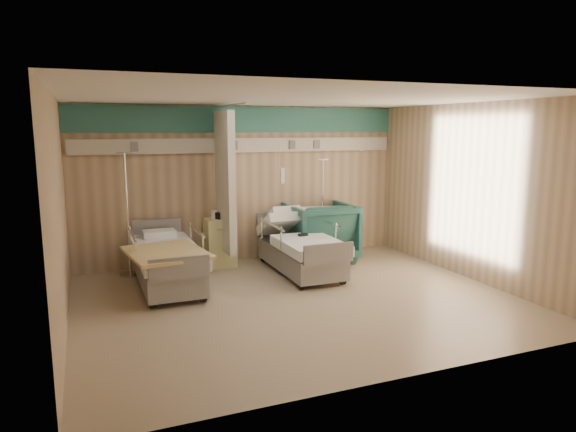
{
  "coord_description": "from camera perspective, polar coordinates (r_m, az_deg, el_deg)",
  "views": [
    {
      "loc": [
        -2.7,
        -6.41,
        2.4
      ],
      "look_at": [
        0.1,
        0.6,
        1.11
      ],
      "focal_mm": 32.0,
      "sensor_mm": 36.0,
      "label": 1
    }
  ],
  "objects": [
    {
      "name": "ground",
      "position": [
        7.36,
        1.03,
        -9.31
      ],
      "size": [
        6.0,
        5.0,
        0.0
      ],
      "primitive_type": "cube",
      "color": "gray",
      "rests_on": "ground"
    },
    {
      "name": "room_walls",
      "position": [
        7.2,
        0.06,
        5.44
      ],
      "size": [
        6.04,
        5.04,
        2.82
      ],
      "color": "tan",
      "rests_on": "ground"
    },
    {
      "name": "bed_right",
      "position": [
        8.64,
        1.36,
        -4.23
      ],
      "size": [
        1.0,
        2.16,
        0.63
      ],
      "primitive_type": null,
      "color": "white",
      "rests_on": "ground"
    },
    {
      "name": "bed_left",
      "position": [
        8.06,
        -13.24,
        -5.53
      ],
      "size": [
        1.0,
        2.16,
        0.63
      ],
      "primitive_type": null,
      "color": "white",
      "rests_on": "ground"
    },
    {
      "name": "bedside_cabinet",
      "position": [
        9.09,
        -7.58,
        -2.9
      ],
      "size": [
        0.5,
        0.48,
        0.85
      ],
      "primitive_type": "cube",
      "color": "#DCD489",
      "rests_on": "ground"
    },
    {
      "name": "visitor_armchair",
      "position": [
        9.39,
        3.58,
        -1.75
      ],
      "size": [
        1.19,
        1.22,
        1.07
      ],
      "primitive_type": "imported",
      "rotation": [
        0.0,
        0.0,
        3.1
      ],
      "color": "#205048",
      "rests_on": "ground"
    },
    {
      "name": "waffle_blanket",
      "position": [
        9.29,
        3.68,
        1.7
      ],
      "size": [
        0.75,
        0.69,
        0.07
      ],
      "primitive_type": "cube",
      "rotation": [
        0.0,
        0.0,
        2.96
      ],
      "color": "silver",
      "rests_on": "visitor_armchair"
    },
    {
      "name": "iv_stand_right",
      "position": [
        9.78,
        3.8,
        -2.22
      ],
      "size": [
        0.33,
        0.33,
        1.84
      ],
      "rotation": [
        0.0,
        0.0,
        -0.04
      ],
      "color": "silver",
      "rests_on": "ground"
    },
    {
      "name": "iv_stand_left",
      "position": [
        8.82,
        -17.21,
        -3.71
      ],
      "size": [
        0.36,
        0.36,
        2.03
      ],
      "rotation": [
        0.0,
        0.0,
        -0.29
      ],
      "color": "silver",
      "rests_on": "ground"
    },
    {
      "name": "call_remote",
      "position": [
        8.54,
        1.67,
        -2.11
      ],
      "size": [
        0.17,
        0.11,
        0.04
      ],
      "primitive_type": "cube",
      "rotation": [
        0.0,
        0.0,
        0.22
      ],
      "color": "black",
      "rests_on": "bed_right"
    },
    {
      "name": "tan_blanket",
      "position": [
        7.52,
        -13.38,
        -3.98
      ],
      "size": [
        1.19,
        1.41,
        0.04
      ],
      "primitive_type": "cube",
      "rotation": [
        0.0,
        0.0,
        0.14
      ],
      "color": "tan",
      "rests_on": "bed_left"
    },
    {
      "name": "toiletry_bag",
      "position": [
        8.98,
        -7.43,
        0.09
      ],
      "size": [
        0.25,
        0.21,
        0.12
      ],
      "primitive_type": "cube",
      "rotation": [
        0.0,
        0.0,
        0.4
      ],
      "color": "black",
      "rests_on": "bedside_cabinet"
    },
    {
      "name": "white_cup",
      "position": [
        8.99,
        -8.2,
        0.17
      ],
      "size": [
        0.11,
        0.11,
        0.14
      ],
      "primitive_type": "cylinder",
      "rotation": [
        0.0,
        0.0,
        -0.06
      ],
      "color": "white",
      "rests_on": "bedside_cabinet"
    }
  ]
}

